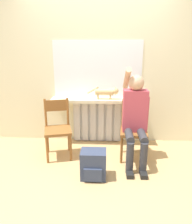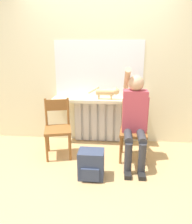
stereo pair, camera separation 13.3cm
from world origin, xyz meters
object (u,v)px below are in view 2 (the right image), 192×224
chair_right (134,130)px  backpack (91,165)px  chair_left (58,127)px  cat (108,92)px  person (135,116)px

chair_right → backpack: size_ratio=2.35×
chair_left → cat: size_ratio=1.71×
chair_right → person: bearing=-86.8°
cat → backpack: bearing=-99.0°
backpack → chair_left: bearing=135.1°
chair_left → backpack: (0.58, -0.58, -0.27)m
backpack → chair_right: bearing=45.6°
chair_left → cat: bearing=17.0°
person → cat: bearing=125.9°
chair_right → cat: cat is taller
chair_right → backpack: 0.85m
chair_right → chair_left: bearing=-175.4°
person → backpack: 0.90m
chair_right → cat: 0.76m
chair_right → cat: size_ratio=1.71×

